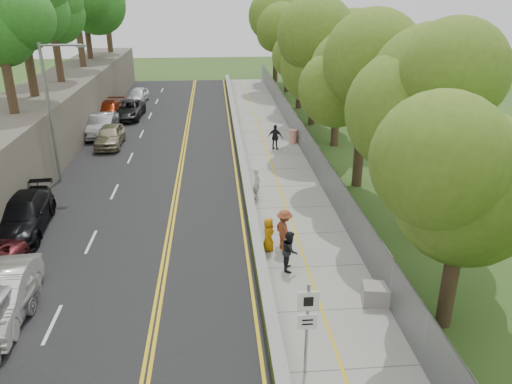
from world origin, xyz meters
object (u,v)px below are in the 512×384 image
car_1 (1,297)px  construction_barrel (293,136)px  concrete_block (377,294)px  streetlight (53,104)px  painter_0 (268,234)px  person_far (275,137)px  signpost (307,320)px

car_1 → construction_barrel: bearing=52.6°
construction_barrel → car_1: size_ratio=0.20×
concrete_block → construction_barrel: bearing=90.0°
streetlight → car_1: bearing=-83.8°
construction_barrel → streetlight: bearing=-156.0°
painter_0 → person_far: size_ratio=0.85×
streetlight → painter_0: streetlight is taller
painter_0 → signpost: bearing=169.8°
signpost → construction_barrel: size_ratio=3.16×
signpost → construction_barrel: signpost is taller
signpost → car_1: (-10.05, 3.63, -1.12)m
streetlight → construction_barrel: (14.76, 6.57, -4.10)m
concrete_block → person_far: bearing=94.6°
construction_barrel → concrete_block: construction_barrel is taller
streetlight → construction_barrel: streetlight is taller
car_1 → painter_0: car_1 is taller
signpost → person_far: size_ratio=1.73×
concrete_block → car_1: car_1 is taller
streetlight → signpost: streetlight is taller
painter_0 → person_far: (2.05, 14.50, 0.13)m
streetlight → construction_barrel: size_ratio=8.16×
streetlight → construction_barrel: 16.67m
signpost → painter_0: (-0.30, 7.58, -1.15)m
concrete_block → person_far: size_ratio=0.59×
signpost → person_far: signpost is taller
signpost → concrete_block: signpost is taller
streetlight → signpost: bearing=-55.9°
construction_barrel → painter_0: bearing=-102.5°
person_far → streetlight: bearing=43.8°
painter_0 → construction_barrel: bearing=-25.0°
car_1 → painter_0: bearing=18.3°
painter_0 → car_1: bearing=99.6°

